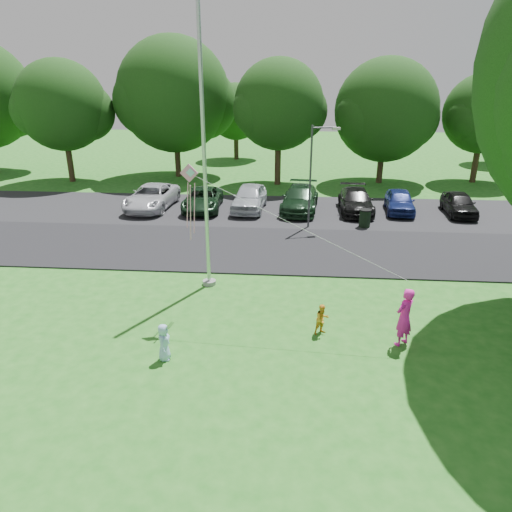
# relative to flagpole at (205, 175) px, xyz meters

# --- Properties ---
(ground) EXTENTS (120.00, 120.00, 0.00)m
(ground) POSITION_rel_flagpole_xyz_m (3.50, -5.00, -4.17)
(ground) COLOR #21691B
(ground) RESTS_ON ground
(park_road) EXTENTS (60.00, 6.00, 0.06)m
(park_road) POSITION_rel_flagpole_xyz_m (3.50, 4.00, -4.14)
(park_road) COLOR black
(park_road) RESTS_ON ground
(parking_strip) EXTENTS (42.00, 7.00, 0.06)m
(parking_strip) POSITION_rel_flagpole_xyz_m (3.50, 10.50, -4.14)
(parking_strip) COLOR black
(parking_strip) RESTS_ON ground
(flagpole) EXTENTS (0.50, 0.50, 10.00)m
(flagpole) POSITION_rel_flagpole_xyz_m (0.00, 0.00, 0.00)
(flagpole) COLOR #B7BABF
(flagpole) RESTS_ON ground
(street_lamp) EXTENTS (1.44, 0.52, 5.21)m
(street_lamp) POSITION_rel_flagpole_xyz_m (4.12, 7.45, -1.04)
(street_lamp) COLOR #3F3F44
(street_lamp) RESTS_ON ground
(trash_can) EXTENTS (0.62, 0.62, 0.99)m
(trash_can) POSITION_rel_flagpole_xyz_m (6.85, 7.65, -3.67)
(trash_can) COLOR black
(trash_can) RESTS_ON ground
(tree_row) EXTENTS (64.35, 11.94, 10.88)m
(tree_row) POSITION_rel_flagpole_xyz_m (5.09, 19.23, 1.55)
(tree_row) COLOR #332316
(tree_row) RESTS_ON ground
(horizon_trees) EXTENTS (77.46, 7.20, 7.02)m
(horizon_trees) POSITION_rel_flagpole_xyz_m (7.56, 28.88, 0.14)
(horizon_trees) COLOR #332316
(horizon_trees) RESTS_ON ground
(parked_cars) EXTENTS (19.90, 5.29, 1.49)m
(parked_cars) POSITION_rel_flagpole_xyz_m (2.19, 10.46, -3.43)
(parked_cars) COLOR silver
(parked_cars) RESTS_ON ground
(woman) EXTENTS (0.77, 0.75, 1.79)m
(woman) POSITION_rel_flagpole_xyz_m (6.36, -3.67, -3.27)
(woman) COLOR #FA21AD
(woman) RESTS_ON ground
(child_yellow) EXTENTS (0.59, 0.56, 0.97)m
(child_yellow) POSITION_rel_flagpole_xyz_m (4.06, -3.26, -3.68)
(child_yellow) COLOR orange
(child_yellow) RESTS_ON ground
(child_blue) EXTENTS (0.37, 0.54, 1.08)m
(child_blue) POSITION_rel_flagpole_xyz_m (-0.35, -5.00, -3.63)
(child_blue) COLOR #9AC5ED
(child_blue) RESTS_ON ground
(kite) EXTENTS (6.71, 1.78, 2.91)m
(kite) POSITION_rel_flagpole_xyz_m (0.13, -2.20, -0.02)
(kite) COLOR pink
(kite) RESTS_ON ground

